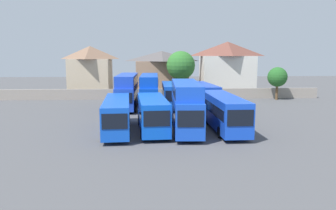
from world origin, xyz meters
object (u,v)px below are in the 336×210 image
bus_4 (224,110)px  house_terrace_right (227,67)px  bus_5 (127,89)px  bus_8 (203,94)px  house_terrace_left (91,70)px  tree_left_of_lot (181,66)px  house_terrace_centre (162,72)px  bus_1 (117,113)px  bus_2 (152,112)px  bus_6 (149,89)px  bus_3 (186,104)px  bus_7 (171,94)px  tree_behind_wall (277,77)px

bus_4 → house_terrace_right: house_terrace_right is taller
bus_5 → bus_8: 11.10m
house_terrace_left → tree_left_of_lot: 18.11m
house_terrace_centre → bus_1: bearing=-99.5°
bus_2 → tree_left_of_lot: tree_left_of_lot is taller
bus_4 → house_terrace_centre: (-5.05, 34.50, 2.30)m
bus_6 → house_terrace_right: 25.27m
house_terrace_centre → house_terrace_right: size_ratio=0.97×
bus_3 → bus_6: (-3.67, 15.07, -0.06)m
bus_4 → house_terrace_left: size_ratio=1.28×
bus_7 → house_terrace_left: 23.22m
bus_8 → tree_behind_wall: (14.07, 8.02, 1.92)m
bus_2 → house_terrace_centre: bearing=172.6°
bus_7 → tree_left_of_lot: 12.95m
bus_8 → house_terrace_left: (-19.32, 18.17, 2.81)m
bus_1 → bus_2: 3.54m
bus_3 → house_terrace_centre: 34.88m
bus_6 → bus_1: bearing=-11.1°
bus_2 → bus_8: bearing=149.9°
bus_7 → bus_4: bearing=16.4°
bus_7 → house_terrace_right: bearing=146.9°
bus_5 → house_terrace_left: (-8.25, 18.16, 2.04)m
bus_1 → bus_7: 16.94m
bus_8 → house_terrace_left: 26.67m
house_terrace_right → bus_7: bearing=-123.5°
house_terrace_centre → tree_left_of_lot: size_ratio=1.27×
bus_6 → bus_4: bearing=28.3°
house_terrace_centre → tree_behind_wall: 22.60m
bus_1 → bus_3: bearing=86.8°
bus_4 → bus_7: size_ratio=1.15×
bus_5 → tree_behind_wall: tree_behind_wall is taller
house_terrace_left → house_terrace_right: 27.29m
house_terrace_centre → tree_left_of_lot: house_terrace_centre is taller
bus_6 → house_terrace_right: (15.81, 19.55, 2.55)m
bus_1 → house_terrace_centre: size_ratio=1.10×
house_terrace_centre → tree_behind_wall: house_terrace_centre is taller
house_terrace_left → house_terrace_right: (27.26, 1.21, 0.48)m
house_terrace_right → bus_6: bearing=-129.0°
bus_7 → tree_behind_wall: bearing=112.6°
bus_1 → house_terrace_right: 39.70m
bus_1 → house_terrace_left: (-8.18, 33.43, 2.91)m
bus_2 → tree_left_of_lot: 28.60m
bus_6 → house_terrace_centre: bearing=173.8°
bus_1 → bus_5: bearing=176.3°
bus_7 → bus_5: bearing=-86.2°
bus_7 → house_terrace_centre: house_terrace_centre is taller
bus_1 → tree_behind_wall: 34.37m
bus_1 → bus_8: bus_8 is taller
bus_2 → bus_7: bearing=165.7°
bus_7 → house_terrace_centre: size_ratio=0.99×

